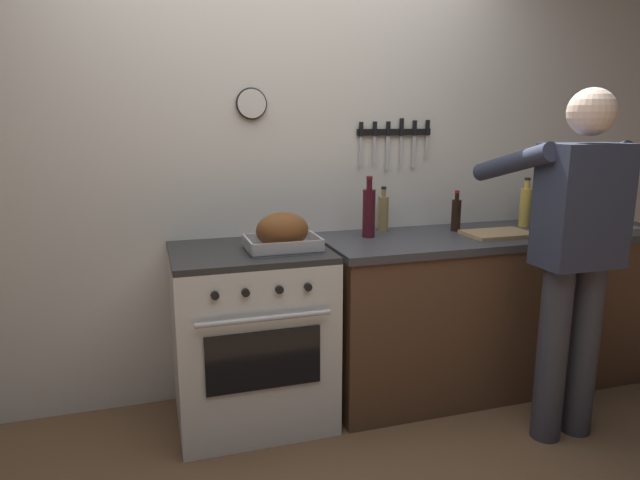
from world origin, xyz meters
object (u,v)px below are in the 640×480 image
at_px(stove, 251,335).
at_px(roasting_pan, 282,233).
at_px(bottle_cooking_oil, 525,206).
at_px(person_cook, 575,245).
at_px(bottle_vinegar, 383,213).
at_px(bottle_wine_red, 369,212).
at_px(cutting_board, 498,234).
at_px(bottle_soy_sauce, 456,214).

distance_m(stove, roasting_pan, 0.56).
bearing_deg(bottle_cooking_oil, person_cook, -109.86).
bearing_deg(bottle_vinegar, bottle_wine_red, -137.88).
bearing_deg(cutting_board, person_cook, -84.01).
height_order(person_cook, bottle_soy_sauce, person_cook).
distance_m(stove, bottle_soy_sauce, 1.33).
xyz_separation_m(stove, bottle_vinegar, (0.81, 0.23, 0.56)).
xyz_separation_m(stove, roasting_pan, (0.15, -0.07, 0.54)).
distance_m(stove, bottle_cooking_oil, 1.77).
relative_size(cutting_board, bottle_cooking_oil, 1.24).
bearing_deg(person_cook, cutting_board, -1.82).
distance_m(bottle_vinegar, bottle_soy_sauce, 0.42).
distance_m(roasting_pan, bottle_wine_red, 0.55).
distance_m(bottle_wine_red, bottle_vinegar, 0.19).
distance_m(person_cook, bottle_cooking_oil, 0.74).
xyz_separation_m(bottle_wine_red, bottle_soy_sauce, (0.54, 0.01, -0.04)).
bearing_deg(bottle_wine_red, bottle_cooking_oil, 0.25).
distance_m(roasting_pan, bottle_cooking_oil, 1.53).
relative_size(stove, roasting_pan, 2.56).
xyz_separation_m(person_cook, bottle_soy_sauce, (-0.21, 0.70, 0.04)).
xyz_separation_m(person_cook, bottle_vinegar, (-0.61, 0.82, 0.05)).
distance_m(stove, person_cook, 1.62).
bearing_deg(stove, bottle_cooking_oil, 3.53).
distance_m(cutting_board, bottle_cooking_oil, 0.37).
height_order(roasting_pan, bottle_soy_sauce, bottle_soy_sauce).
distance_m(person_cook, bottle_wine_red, 1.02).
bearing_deg(cutting_board, stove, 176.62).
xyz_separation_m(cutting_board, bottle_wine_red, (-0.69, 0.18, 0.13)).
height_order(stove, person_cook, person_cook).
height_order(person_cook, bottle_vinegar, person_cook).
distance_m(cutting_board, bottle_vinegar, 0.64).
bearing_deg(person_cook, bottle_cooking_oil, -27.68).
xyz_separation_m(bottle_vinegar, bottle_soy_sauce, (0.40, -0.12, -0.01)).
distance_m(bottle_cooking_oil, bottle_soy_sauce, 0.46).
height_order(roasting_pan, bottle_wine_red, bottle_wine_red).
relative_size(person_cook, cutting_board, 4.61).
bearing_deg(person_cook, roasting_pan, 59.82).
bearing_deg(bottle_vinegar, person_cook, -53.42).
xyz_separation_m(bottle_wine_red, bottle_cooking_oil, (1.00, 0.00, -0.02)).
bearing_deg(bottle_vinegar, bottle_cooking_oil, -8.09).
height_order(roasting_pan, bottle_vinegar, bottle_vinegar).
height_order(stove, bottle_cooking_oil, bottle_cooking_oil).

